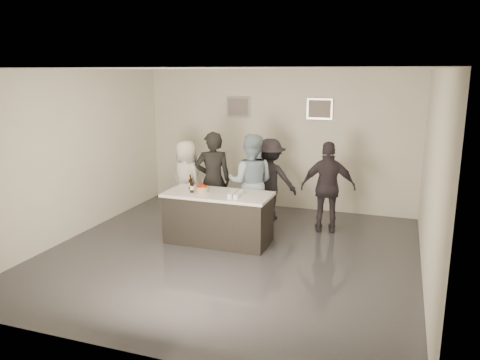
{
  "coord_description": "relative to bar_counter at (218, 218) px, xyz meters",
  "views": [
    {
      "loc": [
        2.56,
        -6.85,
        2.96
      ],
      "look_at": [
        0.0,
        0.5,
        1.15
      ],
      "focal_mm": 35.0,
      "sensor_mm": 36.0,
      "label": 1
    }
  ],
  "objects": [
    {
      "name": "cake",
      "position": [
        -0.3,
        0.01,
        0.49
      ],
      "size": [
        0.23,
        0.23,
        0.08
      ],
      "primitive_type": "cylinder",
      "color": "orange",
      "rests_on": "bar_counter"
    },
    {
      "name": "wall_right",
      "position": [
        3.39,
        -0.45,
        1.05
      ],
      "size": [
        0.04,
        6.0,
        3.0
      ],
      "primitive_type": "cube",
      "color": "silver",
      "rests_on": "ground"
    },
    {
      "name": "floor",
      "position": [
        0.39,
        -0.45,
        -0.45
      ],
      "size": [
        6.0,
        6.0,
        0.0
      ],
      "primitive_type": "plane",
      "color": "#3D3D42",
      "rests_on": "ground"
    },
    {
      "name": "beer_bottle_b",
      "position": [
        -0.44,
        -0.12,
        0.58
      ],
      "size": [
        0.07,
        0.07,
        0.26
      ],
      "primitive_type": "cylinder",
      "color": "black",
      "rests_on": "bar_counter"
    },
    {
      "name": "wall_front",
      "position": [
        0.39,
        -3.45,
        1.05
      ],
      "size": [
        6.0,
        0.04,
        3.0
      ],
      "primitive_type": "cube",
      "color": "silver",
      "rests_on": "ground"
    },
    {
      "name": "candles",
      "position": [
        -0.36,
        -0.25,
        0.45
      ],
      "size": [
        0.24,
        0.08,
        0.01
      ],
      "primitive_type": "cube",
      "color": "pink",
      "rests_on": "bar_counter"
    },
    {
      "name": "tumbler_cluster",
      "position": [
        0.37,
        -0.1,
        0.49
      ],
      "size": [
        0.19,
        0.4,
        0.08
      ],
      "primitive_type": "cube",
      "color": "#BF7912",
      "rests_on": "bar_counter"
    },
    {
      "name": "person_main_blue",
      "position": [
        0.32,
        0.85,
        0.47
      ],
      "size": [
        1.01,
        0.85,
        1.84
      ],
      "primitive_type": "imported",
      "rotation": [
        0.0,
        0.0,
        3.33
      ],
      "color": "#97B2C6",
      "rests_on": "ground"
    },
    {
      "name": "ceiling",
      "position": [
        0.39,
        -0.45,
        2.55
      ],
      "size": [
        6.0,
        6.0,
        0.0
      ],
      "primitive_type": "plane",
      "rotation": [
        3.14,
        0.0,
        0.0
      ],
      "color": "white"
    },
    {
      "name": "wall_left",
      "position": [
        -2.61,
        -0.45,
        1.05
      ],
      "size": [
        0.04,
        6.0,
        3.0
      ],
      "primitive_type": "cube",
      "color": "silver",
      "rests_on": "ground"
    },
    {
      "name": "bar_counter",
      "position": [
        0.0,
        0.0,
        0.0
      ],
      "size": [
        1.86,
        0.86,
        0.9
      ],
      "primitive_type": "cube",
      "color": "white",
      "rests_on": "ground"
    },
    {
      "name": "beer_bottle_a",
      "position": [
        -0.57,
        0.11,
        0.58
      ],
      "size": [
        0.07,
        0.07,
        0.26
      ],
      "primitive_type": "cylinder",
      "color": "black",
      "rests_on": "bar_counter"
    },
    {
      "name": "wall_back",
      "position": [
        0.39,
        2.55,
        1.05
      ],
      "size": [
        6.0,
        0.04,
        3.0
      ],
      "primitive_type": "cube",
      "color": "silver",
      "rests_on": "ground"
    },
    {
      "name": "person_main_black",
      "position": [
        -0.39,
        0.72,
        0.49
      ],
      "size": [
        0.81,
        0.69,
        1.87
      ],
      "primitive_type": "imported",
      "rotation": [
        0.0,
        0.0,
        3.57
      ],
      "color": "black",
      "rests_on": "ground"
    },
    {
      "name": "picture_left",
      "position": [
        -0.51,
        2.52,
        1.75
      ],
      "size": [
        0.54,
        0.04,
        0.44
      ],
      "primitive_type": "cube",
      "color": "#B2B2B7",
      "rests_on": "wall_back"
    },
    {
      "name": "person_guest_left",
      "position": [
        -1.12,
        1.07,
        0.36
      ],
      "size": [
        0.94,
        0.81,
        1.62
      ],
      "primitive_type": "imported",
      "rotation": [
        0.0,
        0.0,
        2.69
      ],
      "color": "white",
      "rests_on": "ground"
    },
    {
      "name": "person_guest_right",
      "position": [
        1.72,
        1.21,
        0.41
      ],
      "size": [
        1.07,
        0.61,
        1.72
      ],
      "primitive_type": "imported",
      "rotation": [
        0.0,
        0.0,
        3.34
      ],
      "color": "#312B33",
      "rests_on": "ground"
    },
    {
      "name": "person_guest_back",
      "position": [
        0.49,
        1.6,
        0.38
      ],
      "size": [
        1.13,
        0.72,
        1.66
      ],
      "primitive_type": "imported",
      "rotation": [
        0.0,
        0.0,
        3.24
      ],
      "color": "#242228",
      "rests_on": "ground"
    },
    {
      "name": "picture_right",
      "position": [
        1.29,
        2.52,
        1.75
      ],
      "size": [
        0.54,
        0.04,
        0.44
      ],
      "primitive_type": "cube",
      "color": "#B2B2B7",
      "rests_on": "wall_back"
    }
  ]
}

